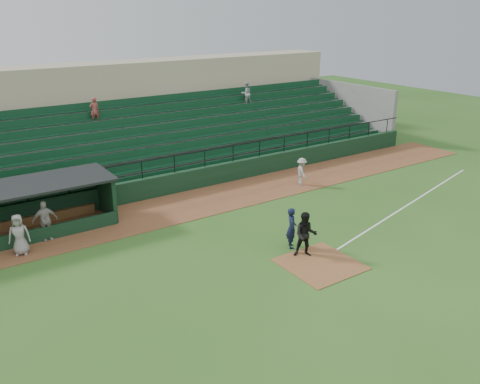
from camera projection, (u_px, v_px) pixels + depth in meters
ground at (304, 255)px, 21.71m from camera, size 90.00×90.00×0.00m
warning_track at (210, 200)px, 27.93m from camera, size 40.00×4.00×0.03m
home_plate_dirt at (320, 264)px, 20.92m from camera, size 3.00×3.00×0.03m
foul_line at (403, 208)px, 26.84m from camera, size 17.49×4.44×0.01m
stadium_structure at (145, 131)px, 33.72m from camera, size 38.00×13.08×6.40m
dugout at (15, 206)px, 23.57m from camera, size 8.90×3.20×2.42m
batter_at_plate at (292, 228)px, 22.14m from camera, size 1.15×0.81×1.87m
umpire at (306, 235)px, 21.30m from camera, size 1.24×1.19×2.01m
runner at (302, 171)px, 30.07m from camera, size 0.94×1.21×1.65m
dugout_player_a at (45, 221)px, 22.79m from camera, size 1.13×0.50×1.90m
dugout_player_b at (19, 235)px, 21.45m from camera, size 1.03×0.83×1.83m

